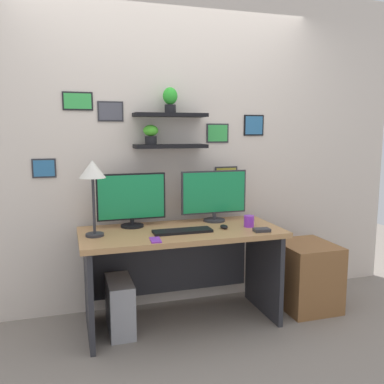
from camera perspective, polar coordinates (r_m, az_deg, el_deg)
The scene contains 13 objects.
ground_plane at distance 3.40m, azimuth -1.43°, elevation -17.65°, with size 8.00×8.00×0.00m, color gray.
back_wall_assembly at distance 3.48m, azimuth -3.49°, elevation 6.14°, with size 4.40×0.24×2.70m.
desk at distance 3.25m, azimuth -1.72°, elevation -8.72°, with size 1.53×0.68×0.75m.
monitor_left at distance 3.23m, azimuth -8.42°, elevation -1.02°, with size 0.54×0.18×0.42m.
monitor_right at distance 3.40m, azimuth 3.08°, elevation -0.38°, with size 0.56×0.18×0.42m.
keyboard at distance 3.06m, azimuth -1.33°, elevation -5.45°, with size 0.44×0.14×0.02m, color black.
computer_mouse at distance 3.18m, azimuth 4.48°, elevation -4.83°, with size 0.06×0.09×0.03m, color black.
desk_lamp at distance 2.96m, azimuth -13.66°, elevation 2.31°, with size 0.19×0.19×0.54m.
cell_phone at distance 2.84m, azimuth -5.11°, elevation -6.66°, with size 0.07×0.14×0.01m, color purple.
coffee_mug at distance 3.26m, azimuth 7.93°, elevation -4.04°, with size 0.08×0.08×0.09m, color purple.
scissors_tray at distance 3.13m, azimuth 9.68°, elevation -5.23°, with size 0.12×0.08×0.02m, color #2D2D33.
drawer_cabinet at distance 3.69m, azimuth 15.58°, elevation -11.12°, with size 0.44×0.50×0.56m, color brown.
computer_tower_left at distance 3.22m, azimuth -9.98°, elevation -15.35°, with size 0.18×0.40×0.40m, color #99999E.
Camera 1 is at (-0.82, -2.94, 1.50)m, focal length 38.35 mm.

